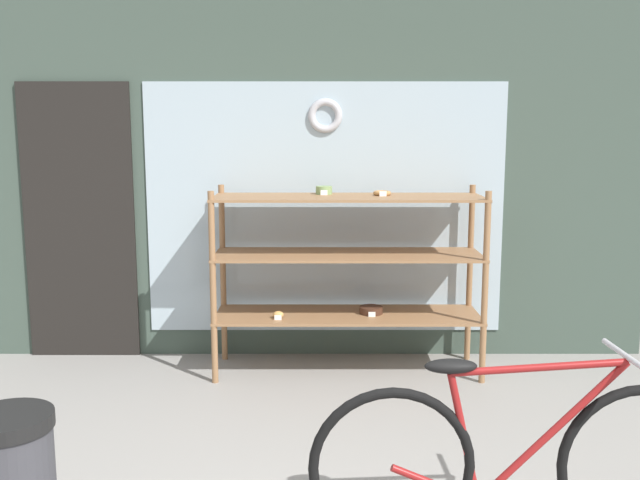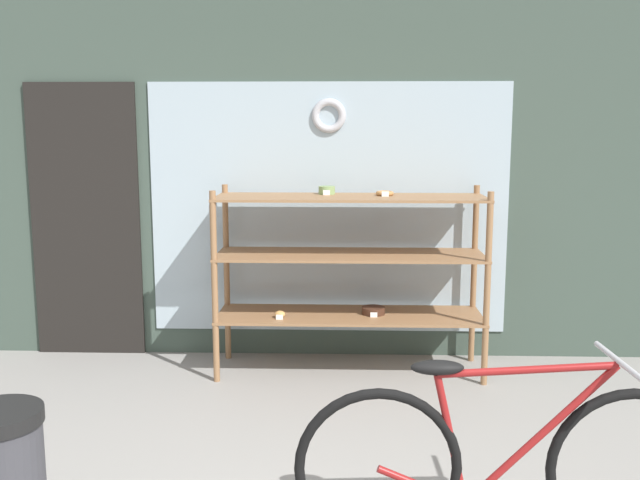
{
  "view_description": "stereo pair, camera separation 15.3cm",
  "coord_description": "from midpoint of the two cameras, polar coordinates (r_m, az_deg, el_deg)",
  "views": [
    {
      "loc": [
        0.16,
        -2.46,
        1.78
      ],
      "look_at": [
        0.18,
        1.53,
        1.14
      ],
      "focal_mm": 40.0,
      "sensor_mm": 36.0,
      "label": 1
    },
    {
      "loc": [
        0.31,
        -2.45,
        1.78
      ],
      "look_at": [
        0.18,
        1.53,
        1.14
      ],
      "focal_mm": 40.0,
      "sensor_mm": 36.0,
      "label": 2
    }
  ],
  "objects": [
    {
      "name": "display_case",
      "position": [
        5.11,
        1.13,
        -1.61
      ],
      "size": [
        1.91,
        0.55,
        1.34
      ],
      "color": "#8E6642",
      "rests_on": "ground_plane"
    },
    {
      "name": "bicycle",
      "position": [
        3.24,
        13.69,
        -16.74
      ],
      "size": [
        1.77,
        0.46,
        0.84
      ],
      "rotation": [
        0.0,
        0.0,
        0.03
      ],
      "color": "black",
      "rests_on": "ground_plane"
    },
    {
      "name": "storefront_facade",
      "position": [
        5.44,
        -3.27,
        8.32
      ],
      "size": [
        5.35,
        0.13,
        3.51
      ],
      "color": "#3D4C42",
      "rests_on": "ground_plane"
    }
  ]
}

